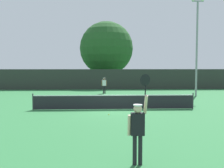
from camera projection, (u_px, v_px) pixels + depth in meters
ground_plane at (114, 109)px, 17.50m from camera, size 120.00×120.00×0.00m
tennis_net at (114, 102)px, 17.46m from camera, size 10.62×0.08×1.07m
perimeter_fence at (107, 79)px, 32.80m from camera, size 33.92×0.12×2.50m
player_serving at (138, 125)px, 7.54m from camera, size 0.68×0.40×2.60m
player_receiving at (104, 84)px, 27.76m from camera, size 0.57×0.24×1.64m
tennis_ball at (109, 115)px, 15.41m from camera, size 0.07×0.07×0.07m
light_pole at (197, 42)px, 25.17m from camera, size 1.18×0.28×9.23m
large_tree at (106, 48)px, 38.45m from camera, size 7.69×7.69×9.32m
parked_car_near at (51, 80)px, 39.29m from camera, size 2.10×4.29×1.69m
parked_car_mid at (167, 80)px, 41.98m from camera, size 1.99×4.24×1.69m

